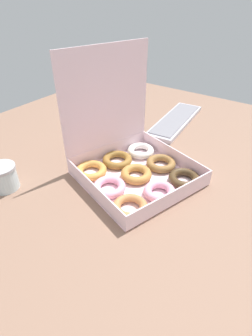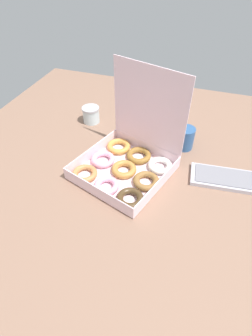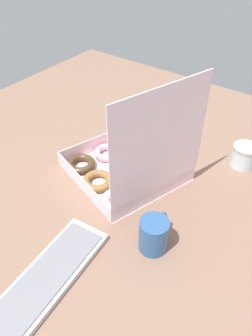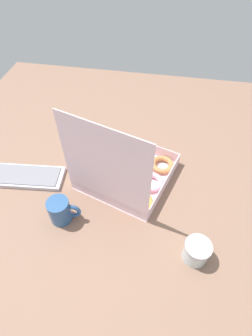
# 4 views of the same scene
# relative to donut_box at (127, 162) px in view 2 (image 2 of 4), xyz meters

# --- Properties ---
(ground_plane) EXTENTS (1.80, 1.80, 0.02)m
(ground_plane) POSITION_rel_donut_box_xyz_m (0.05, -0.02, -0.05)
(ground_plane) COLOR #866350
(donut_box) EXTENTS (0.44, 0.44, 0.41)m
(donut_box) POSITION_rel_donut_box_xyz_m (0.00, 0.00, 0.00)
(donut_box) COLOR white
(donut_box) RESTS_ON ground_plane
(keyboard) EXTENTS (0.45, 0.17, 0.02)m
(keyboard) POSITION_rel_donut_box_xyz_m (0.48, 0.08, -0.03)
(keyboard) COLOR #BBB7C4
(keyboard) RESTS_ON ground_plane
(coffee_mug) EXTENTS (0.12, 0.08, 0.10)m
(coffee_mug) POSITION_rel_donut_box_xyz_m (0.20, 0.24, 0.01)
(coffee_mug) COLOR #2E588F
(coffee_mug) RESTS_ON ground_plane
(glass_jar) EXTENTS (0.09, 0.09, 0.08)m
(glass_jar) POSITION_rel_donut_box_xyz_m (-0.30, 0.30, -0.00)
(glass_jar) COLOR silver
(glass_jar) RESTS_ON ground_plane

